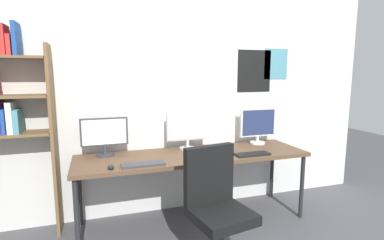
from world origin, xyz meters
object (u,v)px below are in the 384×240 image
object	(u,v)px
computer_mouse	(111,167)
desk	(193,158)
monitor_right	(258,125)
keyboard_right	(252,154)
monitor_center	(187,129)
laptop_closed	(213,153)
monitor_left	(104,135)
keyboard_left	(143,164)
office_chair	(217,221)

from	to	relation	value
computer_mouse	desk	bearing A→B (deg)	15.98
desk	monitor_right	xyz separation A→B (m)	(0.87, 0.21, 0.28)
keyboard_right	monitor_center	bearing A→B (deg)	141.70
desk	laptop_closed	bearing A→B (deg)	-21.79
monitor_left	monitor_right	world-z (taller)	monitor_right
keyboard_left	laptop_closed	distance (m)	0.76
desk	monitor_right	size ratio (longest dim) A/B	5.28
desk	office_chair	distance (m)	0.85
keyboard_left	keyboard_right	xyz separation A→B (m)	(1.12, 0.00, 0.00)
keyboard_left	laptop_closed	world-z (taller)	laptop_closed
monitor_left	keyboard_left	bearing A→B (deg)	-54.58
desk	computer_mouse	distance (m)	0.88
desk	keyboard_left	size ratio (longest dim) A/B	6.04
keyboard_left	monitor_left	bearing A→B (deg)	125.42
desk	office_chair	size ratio (longest dim) A/B	2.41
desk	monitor_right	distance (m)	0.94
monitor_right	computer_mouse	distance (m)	1.79
keyboard_right	computer_mouse	xyz separation A→B (m)	(-1.40, -0.01, 0.01)
office_chair	monitor_right	bearing A→B (deg)	47.08
office_chair	monitor_left	xyz separation A→B (m)	(-0.81, 1.01, 0.55)
monitor_left	computer_mouse	distance (m)	0.50
office_chair	monitor_center	size ratio (longest dim) A/B	2.13
desk	keyboard_right	size ratio (longest dim) A/B	6.56
office_chair	monitor_right	world-z (taller)	monitor_right
keyboard_left	computer_mouse	world-z (taller)	computer_mouse
monitor_left	keyboard_left	size ratio (longest dim) A/B	1.17
computer_mouse	office_chair	bearing A→B (deg)	-35.14
desk	keyboard_right	distance (m)	0.61
office_chair	monitor_left	bearing A→B (deg)	129.00
monitor_center	computer_mouse	distance (m)	0.98
keyboard_left	laptop_closed	bearing A→B (deg)	11.65
laptop_closed	office_chair	bearing A→B (deg)	-97.22
laptop_closed	keyboard_right	bearing A→B (deg)	-10.66
monitor_right	computer_mouse	world-z (taller)	monitor_right
office_chair	monitor_center	bearing A→B (deg)	86.56
monitor_center	keyboard_right	size ratio (longest dim) A/B	1.27
monitor_right	laptop_closed	world-z (taller)	monitor_right
monitor_center	computer_mouse	world-z (taller)	monitor_center
monitor_center	keyboard_right	xyz separation A→B (m)	(0.56, -0.44, -0.22)
office_chair	keyboard_left	bearing A→B (deg)	131.57
monitor_left	laptop_closed	world-z (taller)	monitor_left
keyboard_right	laptop_closed	xyz separation A→B (m)	(-0.37, 0.15, 0.00)
monitor_right	keyboard_left	xyz separation A→B (m)	(-1.43, -0.44, -0.22)
keyboard_right	computer_mouse	bearing A→B (deg)	-179.52
keyboard_left	desk	bearing A→B (deg)	22.33
office_chair	monitor_left	world-z (taller)	monitor_left
monitor_left	monitor_center	world-z (taller)	monitor_center
monitor_center	desk	bearing A→B (deg)	-90.00
desk	monitor_center	bearing A→B (deg)	90.00
monitor_right	laptop_closed	bearing A→B (deg)	-157.23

